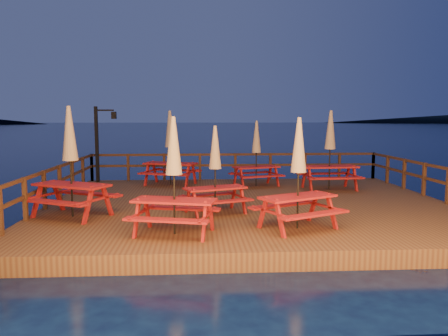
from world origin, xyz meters
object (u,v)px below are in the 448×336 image
at_px(lamp_post, 101,137).
at_px(picnic_table_0, 70,160).
at_px(picnic_table_2, 256,152).
at_px(picnic_table_1, 330,149).

height_order(lamp_post, picnic_table_0, lamp_post).
distance_m(picnic_table_0, picnic_table_2, 7.30).
height_order(picnic_table_1, picnic_table_2, picnic_table_1).
distance_m(picnic_table_1, picnic_table_2, 2.69).
relative_size(picnic_table_0, picnic_table_1, 1.02).
bearing_deg(picnic_table_0, picnic_table_2, 68.45).
relative_size(picnic_table_1, picnic_table_2, 1.15).
distance_m(lamp_post, picnic_table_0, 6.26).
xyz_separation_m(lamp_post, picnic_table_2, (6.03, -1.39, -0.52)).
xyz_separation_m(picnic_table_1, picnic_table_2, (-2.51, 0.96, -0.19)).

